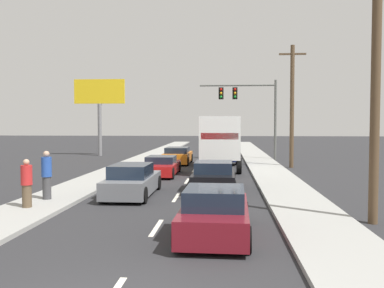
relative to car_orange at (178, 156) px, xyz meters
The scene contains 16 objects.
ground_plane 1.65m from the car_orange, ahead, with size 140.00×140.00×0.00m, color #2B2B2D.
sidewalk_right 8.11m from the car_orange, 39.43° to the right, with size 2.33×80.00×0.14m, color #9E9E99.
sidewalk_left 6.07m from the car_orange, 121.76° to the right, with size 2.33×80.00×0.14m, color #9E9E99.
lane_markings 2.45m from the car_orange, 49.76° to the right, with size 0.14×57.00×0.01m.
car_orange is the anchor object (origin of this frame).
car_red 6.94m from the car_orange, 91.58° to the right, with size 1.91×4.61×1.12m.
car_gray 14.06m from the car_orange, 91.35° to the right, with size 1.80×4.50×1.34m.
box_truck 5.21m from the car_orange, 49.23° to the right, with size 2.62×8.41×3.42m.
car_black 12.53m from the car_orange, 76.09° to the right, with size 2.01×4.26×1.31m.
car_maroon 20.32m from the car_orange, 80.82° to the right, with size 1.94×4.22×1.33m.
traffic_signal_mast 7.61m from the car_orange, 36.51° to the left, with size 6.28×0.69×6.55m.
utility_pole_near 20.45m from the car_orange, 66.51° to the right, with size 1.80×0.28×9.74m.
utility_pole_mid 9.09m from the car_orange, 14.49° to the right, with size 1.80×0.28×8.29m.
roadside_billboard 11.80m from the car_orange, 137.96° to the left, with size 4.73×0.36×7.09m.
pedestrian_near_corner 16.14m from the car_orange, 101.59° to the right, with size 0.38×0.38×1.84m.
pedestrian_mid_block 17.69m from the car_orange, 100.65° to the right, with size 0.38×0.38×1.66m.
Camera 1 is at (1.96, -6.22, 3.02)m, focal length 39.75 mm.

